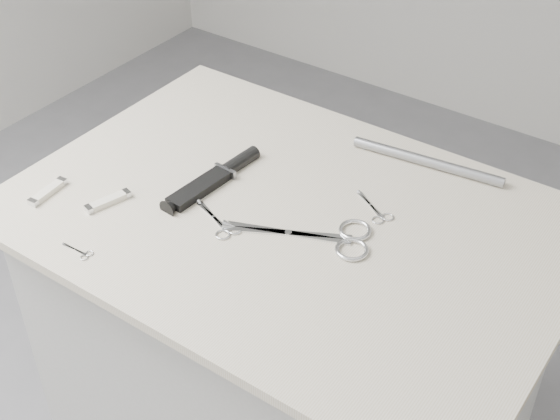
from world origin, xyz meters
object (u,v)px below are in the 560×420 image
Objects in this scene: pocket_knife_a at (108,201)px; tiny_scissors at (80,252)px; embroidery_scissors_b at (377,212)px; large_shears at (330,237)px; embroidery_scissors_a at (222,225)px; plinth at (288,384)px; sheathed_knife at (218,176)px; metal_rail at (427,161)px; pocket_knife_b at (48,192)px.

tiny_scissors is at bearing -138.09° from pocket_knife_a.
tiny_scissors is (-0.36, -0.38, -0.00)m from embroidery_scissors_b.
large_shears reaches higher than embroidery_scissors_a.
embroidery_scissors_a is 0.25m from tiny_scissors.
pocket_knife_a is at bearing -150.38° from plinth.
tiny_scissors is (-0.15, -0.19, -0.00)m from embroidery_scissors_a.
sheathed_knife reaches higher than embroidery_scissors_b.
pocket_knife_a is (-0.06, 0.13, 0.00)m from tiny_scissors.
embroidery_scissors_a is 0.14m from sheathed_knife.
embroidery_scissors_a is 1.91× the size of tiny_scissors.
embroidery_scissors_a is 0.22m from pocket_knife_a.
metal_rail is (0.42, 0.44, 0.00)m from pocket_knife_a.
sheathed_knife is 2.55× the size of pocket_knife_a.
pocket_knife_b is at bearing -137.55° from metal_rail.
embroidery_scissors_a is at bearing -106.78° from embroidery_scissors_b.
sheathed_knife is at bearing -51.68° from pocket_knife_b.
sheathed_knife is 0.32m from pocket_knife_b.
pocket_knife_a is 0.12m from pocket_knife_b.
embroidery_scissors_b is 0.31m from sheathed_knife.
pocket_knife_a is at bearing -133.44° from metal_rail.
plinth is at bearing 49.33° from tiny_scissors.
embroidery_scissors_a is (-0.17, -0.08, -0.00)m from large_shears.
plinth is at bearing -115.15° from metal_rail.
plinth is 2.96× the size of metal_rail.
large_shears is 4.06× the size of tiny_scissors.
sheathed_knife is at bearing 76.91° from tiny_scissors.
embroidery_scissors_a and embroidery_scissors_b have the same top height.
large_shears is 0.43m from tiny_scissors.
pocket_knife_a is 0.61m from metal_rail.
sheathed_knife is 0.75× the size of metal_rail.
sheathed_knife is 0.21m from pocket_knife_a.
large_shears is 0.53m from pocket_knife_b.
large_shears is 2.12× the size of embroidery_scissors_a.
sheathed_knife is at bearing -138.49° from metal_rail.
sheathed_knife is at bearing 176.37° from plinth.
pocket_knife_a is (-0.39, -0.15, 0.00)m from large_shears.
tiny_scissors is 0.69× the size of pocket_knife_b.
pocket_knife_b is (-0.50, -0.19, 0.00)m from large_shears.
pocket_knife_b reaches higher than tiny_scissors.
large_shears is 0.27m from sheathed_knife.
tiny_scissors is 0.14m from pocket_knife_a.
pocket_knife_a is at bearing 150.86° from sheathed_knife.
pocket_knife_b reaches higher than embroidery_scissors_b.
sheathed_knife reaches higher than embroidery_scissors_a.
pocket_knife_b is at bearing 138.20° from sheathed_knife.
embroidery_scissors_a is 0.39× the size of metal_rail.
pocket_knife_b reaches higher than embroidery_scissors_a.
large_shears is at bearing -96.93° from metal_rail.
plinth is 3.58× the size of large_shears.
embroidery_scissors_b is (0.13, 0.09, 0.47)m from plinth.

